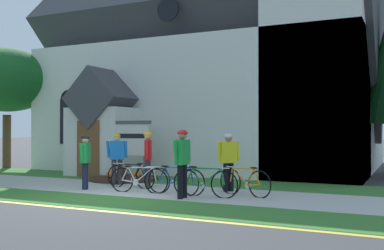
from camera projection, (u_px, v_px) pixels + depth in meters
ground at (173, 183)px, 15.32m from camera, size 140.00×140.00×0.00m
sidewalk_slab at (109, 187)px, 14.02m from camera, size 32.00×2.78×0.01m
grass_verge at (55, 198)px, 11.94m from camera, size 32.00×1.84×0.01m
church_lawn at (152, 179)px, 16.36m from camera, size 24.00×2.40×0.01m
curb_paint_stripe at (24, 204)px, 10.97m from camera, size 28.00×0.16×0.01m
church_building at (227, 62)px, 21.89m from camera, size 14.36×12.73×13.54m
church_sign at (129, 141)px, 16.37m from camera, size 1.74×0.15×2.08m
flower_bed at (124, 178)px, 16.04m from camera, size 2.40×2.40×0.34m
bicycle_black at (245, 182)px, 12.23m from camera, size 1.64×0.63×0.81m
bicycle_green at (131, 176)px, 13.91m from camera, size 1.77×0.17×0.79m
bicycle_red at (176, 180)px, 12.57m from camera, size 1.81×0.15×0.81m
bicycle_blue at (139, 180)px, 12.87m from camera, size 1.76×0.24×0.77m
bicycle_white at (205, 183)px, 12.01m from camera, size 1.79×0.16×0.83m
cyclist_in_blue_jersey at (182, 158)px, 11.78m from camera, size 0.28×0.74×1.76m
cyclist_in_white_jersey at (117, 155)px, 14.69m from camera, size 0.58×0.44×1.64m
cyclist_in_yellow_jersey at (148, 155)px, 14.02m from camera, size 0.43×0.66×1.70m
cyclist_in_orange_jersey at (85, 158)px, 13.54m from camera, size 0.35×0.68×1.60m
cyclist_in_red_jersey at (228, 158)px, 13.11m from camera, size 0.50×0.59×1.66m
yard_deciduous_tree at (7, 80)px, 21.10m from camera, size 4.32×4.32×5.48m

